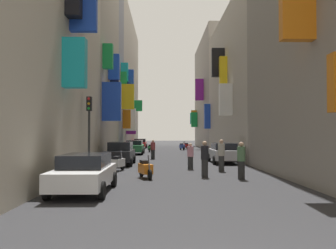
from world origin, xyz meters
name	(u,v)px	position (x,y,z in m)	size (l,w,h in m)	color
ground_plane	(170,156)	(0.00, 30.00, 0.00)	(140.00, 140.00, 0.00)	#2D2D30
building_left_mid_a	(75,54)	(-7.99, 26.43, 8.71)	(7.33, 10.47, 17.44)	#9E9384
building_left_mid_b	(93,64)	(-7.96, 33.97, 9.34)	(7.40, 4.59, 18.73)	gray
building_left_mid_c	(112,84)	(-7.99, 48.12, 9.18)	(7.20, 23.74, 18.38)	#B2A899
building_right_mid_a	(254,86)	(7.99, 30.79, 6.70)	(7.20, 19.92, 13.40)	#B2A899
building_right_mid_b	(221,94)	(7.99, 50.38, 8.02)	(7.14, 19.25, 16.05)	gray
parked_car_silver	(224,152)	(3.66, 22.55, 0.77)	(1.89, 4.21, 1.45)	#B7B7BC
parked_car_green	(135,147)	(-3.58, 33.60, 0.76)	(1.90, 4.26, 1.42)	#236638
parked_car_black	(120,153)	(-3.61, 21.25, 0.81)	(1.86, 4.23, 1.56)	black
parked_car_red	(140,143)	(-3.95, 48.73, 0.72)	(2.00, 4.19, 1.34)	#B21E1E
parked_car_white	(85,172)	(-3.59, 9.78, 0.74)	(1.95, 4.32, 1.39)	white
scooter_orange	(145,169)	(-1.56, 13.85, 0.46)	(0.78, 1.80, 1.13)	orange
scooter_silver	(205,149)	(3.80, 34.60, 0.46)	(0.54, 1.87, 1.13)	#ADADB2
scooter_red	(186,146)	(2.40, 44.85, 0.46)	(0.69, 1.83, 1.13)	red
scooter_white	(118,163)	(-3.27, 17.24, 0.46)	(0.71, 1.74, 1.13)	silver
scooter_green	(150,148)	(-2.11, 38.07, 0.46)	(0.58, 1.94, 1.13)	#287F3D
scooter_blue	(182,146)	(1.77, 42.40, 0.46)	(0.68, 1.76, 1.13)	#2D4CAD
pedestrian_crossing	(153,150)	(-1.53, 26.53, 0.80)	(0.43, 0.43, 1.61)	black
pedestrian_near_left	(221,155)	(2.58, 16.93, 0.90)	(0.52, 0.52, 1.80)	#323232
pedestrian_near_right	(190,156)	(0.92, 18.10, 0.77)	(0.41, 0.41, 1.56)	#2A2A2A
pedestrian_mid_street	(205,159)	(1.32, 14.22, 0.89)	(0.53, 0.53, 1.77)	#2C2C2C
pedestrian_far_away	(241,161)	(2.94, 13.41, 0.87)	(0.51, 0.51, 1.75)	#252525
traffic_light_near_corner	(89,121)	(-4.62, 15.66, 2.79)	(0.26, 0.34, 4.08)	#2D2D2D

